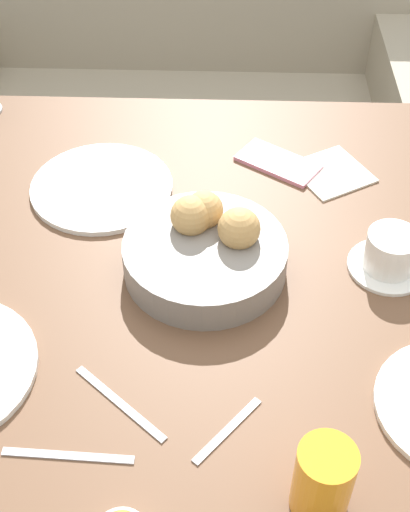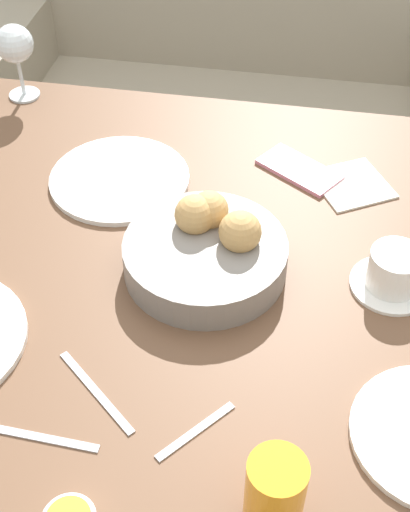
% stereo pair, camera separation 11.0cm
% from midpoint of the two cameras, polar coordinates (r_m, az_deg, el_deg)
% --- Properties ---
extents(ground_plane, '(10.00, 10.00, 0.00)m').
position_cam_midpoint_polar(ground_plane, '(1.75, -2.70, -19.03)').
color(ground_plane, gray).
extents(dining_table, '(1.30, 0.99, 0.77)m').
position_cam_midpoint_polar(dining_table, '(1.20, -3.76, -4.46)').
color(dining_table, brown).
rests_on(dining_table, ground_plane).
extents(couch, '(1.45, 0.70, 0.86)m').
position_cam_midpoint_polar(couch, '(2.31, -3.45, 11.08)').
color(couch, '#9E937F').
rests_on(couch, ground_plane).
extents(bread_basket, '(0.26, 0.26, 0.11)m').
position_cam_midpoint_polar(bread_basket, '(1.10, -2.74, 0.33)').
color(bread_basket, gray).
rests_on(bread_basket, dining_table).
extents(plate_far_center, '(0.25, 0.25, 0.01)m').
position_cam_midpoint_polar(plate_far_center, '(1.29, -10.71, 5.35)').
color(plate_far_center, white).
rests_on(plate_far_center, dining_table).
extents(juice_glass, '(0.07, 0.07, 0.11)m').
position_cam_midpoint_polar(juice_glass, '(0.85, 5.60, -17.66)').
color(juice_glass, orange).
rests_on(juice_glass, dining_table).
extents(coffee_cup, '(0.13, 0.13, 0.07)m').
position_cam_midpoint_polar(coffee_cup, '(1.13, 11.94, 0.04)').
color(coffee_cup, white).
rests_on(coffee_cup, dining_table).
extents(fork_silver, '(0.17, 0.02, 0.00)m').
position_cam_midpoint_polar(fork_silver, '(0.95, -14.33, -15.42)').
color(fork_silver, '#B7B7BC').
rests_on(fork_silver, dining_table).
extents(knife_silver, '(0.13, 0.12, 0.00)m').
position_cam_midpoint_polar(knife_silver, '(0.98, -10.12, -11.69)').
color(knife_silver, '#B7B7BC').
rests_on(knife_silver, dining_table).
extents(spoon_coffee, '(0.09, 0.10, 0.00)m').
position_cam_midpoint_polar(spoon_coffee, '(0.94, -1.64, -13.97)').
color(spoon_coffee, '#B7B7BC').
rests_on(spoon_coffee, dining_table).
extents(napkin, '(0.17, 0.17, 0.00)m').
position_cam_midpoint_polar(napkin, '(1.32, 7.72, 6.53)').
color(napkin, silver).
rests_on(napkin, dining_table).
extents(cell_phone, '(0.17, 0.15, 0.01)m').
position_cam_midpoint_polar(cell_phone, '(1.33, 3.51, 7.36)').
color(cell_phone, pink).
rests_on(cell_phone, dining_table).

